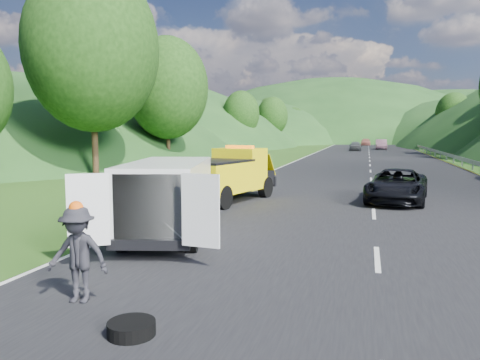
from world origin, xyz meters
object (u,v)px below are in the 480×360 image
(white_van, at_px, (169,194))
(child, at_px, (209,229))
(worker, at_px, (80,303))
(suitcase, at_px, (130,212))
(tow_truck, at_px, (228,175))
(passing_suv, at_px, (396,202))
(woman, at_px, (172,224))
(spare_tire, at_px, (132,336))

(white_van, bearing_deg, child, 47.06)
(white_van, distance_m, worker, 5.15)
(white_van, xyz_separation_m, suitcase, (-2.04, 1.59, -0.86))
(tow_truck, height_order, passing_suv, tow_truck)
(worker, bearing_deg, tow_truck, 87.25)
(tow_truck, height_order, child, tow_truck)
(passing_suv, bearing_deg, worker, -106.16)
(white_van, relative_size, woman, 4.11)
(tow_truck, xyz_separation_m, worker, (0.83, -11.63, -1.12))
(woman, bearing_deg, tow_truck, -12.24)
(tow_truck, relative_size, child, 5.65)
(worker, bearing_deg, white_van, 89.30)
(woman, height_order, worker, worker)
(worker, height_order, suitcase, worker)
(passing_suv, bearing_deg, suitcase, -134.04)
(white_van, bearing_deg, suitcase, 128.53)
(passing_suv, bearing_deg, woman, -129.01)
(tow_truck, xyz_separation_m, suitcase, (-1.74, -5.06, -0.80))
(tow_truck, distance_m, suitcase, 5.41)
(child, relative_size, worker, 0.61)
(white_van, bearing_deg, tow_truck, 78.95)
(white_van, bearing_deg, passing_suv, 38.48)
(worker, distance_m, suitcase, 7.06)
(white_van, bearing_deg, worker, -97.44)
(worker, relative_size, suitcase, 2.59)
(suitcase, bearing_deg, passing_suv, 38.16)
(tow_truck, xyz_separation_m, white_van, (0.30, -6.65, 0.06))
(woman, xyz_separation_m, worker, (1.16, -6.60, 0.00))
(tow_truck, height_order, worker, tow_truck)
(white_van, height_order, worker, white_van)
(child, xyz_separation_m, suitcase, (-2.76, 0.30, 0.32))
(white_van, height_order, spare_tire, white_van)
(woman, bearing_deg, child, -112.63)
(passing_suv, bearing_deg, spare_tire, -99.37)
(worker, bearing_deg, woman, 93.14)
(worker, relative_size, spare_tire, 2.39)
(tow_truck, bearing_deg, child, -65.87)
(worker, distance_m, spare_tire, 1.77)
(tow_truck, bearing_deg, passing_suv, 26.63)
(woman, height_order, spare_tire, woman)
(child, distance_m, worker, 6.27)
(tow_truck, bearing_deg, woman, -80.34)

